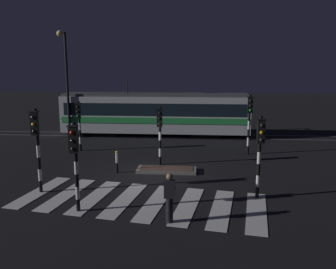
{
  "coord_description": "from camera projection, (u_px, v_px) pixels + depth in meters",
  "views": [
    {
      "loc": [
        2.2,
        -16.18,
        5.07
      ],
      "look_at": [
        0.52,
        3.22,
        1.4
      ],
      "focal_mm": 37.4,
      "sensor_mm": 36.0,
      "label": 1
    }
  ],
  "objects": [
    {
      "name": "ground_plane",
      "position": [
        152.0,
        175.0,
        16.97
      ],
      "size": [
        120.0,
        120.0,
        0.0
      ],
      "primitive_type": "plane",
      "color": "black"
    },
    {
      "name": "rail_near",
      "position": [
        168.0,
        137.0,
        26.15
      ],
      "size": [
        80.0,
        0.12,
        0.03
      ],
      "primitive_type": "cube",
      "color": "#59595E",
      "rests_on": "ground"
    },
    {
      "name": "rail_far",
      "position": [
        170.0,
        134.0,
        27.55
      ],
      "size": [
        80.0,
        0.12,
        0.03
      ],
      "primitive_type": "cube",
      "color": "#59595E",
      "rests_on": "ground"
    },
    {
      "name": "crosswalk_zebra",
      "position": [
        140.0,
        201.0,
        13.61
      ],
      "size": [
        9.98,
        5.22,
        0.02
      ],
      "color": "silver",
      "rests_on": "ground"
    },
    {
      "name": "traffic_island",
      "position": [
        167.0,
        170.0,
        17.51
      ],
      "size": [
        2.95,
        1.09,
        0.18
      ],
      "color": "slate",
      "rests_on": "ground"
    },
    {
      "name": "traffic_light_kerb_mid_left",
      "position": [
        75.0,
        154.0,
        12.16
      ],
      "size": [
        0.36,
        0.42,
        3.26
      ],
      "color": "black",
      "rests_on": "ground"
    },
    {
      "name": "traffic_light_corner_near_left",
      "position": [
        36.0,
        138.0,
        14.07
      ],
      "size": [
        0.36,
        0.42,
        3.51
      ],
      "color": "black",
      "rests_on": "ground"
    },
    {
      "name": "traffic_light_corner_near_right",
      "position": [
        260.0,
        145.0,
        13.45
      ],
      "size": [
        0.36,
        0.42,
        3.3
      ],
      "color": "black",
      "rests_on": "ground"
    },
    {
      "name": "traffic_light_median_centre",
      "position": [
        160.0,
        127.0,
        18.31
      ],
      "size": [
        0.36,
        0.42,
        3.14
      ],
      "color": "black",
      "rests_on": "ground"
    },
    {
      "name": "traffic_light_corner_far_left",
      "position": [
        79.0,
        119.0,
        21.46
      ],
      "size": [
        0.36,
        0.42,
        3.12
      ],
      "color": "black",
      "rests_on": "ground"
    },
    {
      "name": "traffic_light_corner_far_right",
      "position": [
        249.0,
        116.0,
        20.53
      ],
      "size": [
        0.36,
        0.42,
        3.57
      ],
      "color": "black",
      "rests_on": "ground"
    },
    {
      "name": "street_lamp_trackside_left",
      "position": [
        65.0,
        72.0,
        24.99
      ],
      "size": [
        0.44,
        1.21,
        7.66
      ],
      "color": "black",
      "rests_on": "ground"
    },
    {
      "name": "tram",
      "position": [
        155.0,
        113.0,
        26.61
      ],
      "size": [
        14.23,
        2.58,
        4.15
      ],
      "color": "silver",
      "rests_on": "ground"
    },
    {
      "name": "pedestrian_waiting_at_kerb",
      "position": [
        169.0,
        198.0,
        11.54
      ],
      "size": [
        0.36,
        0.24,
        1.71
      ],
      "color": "black",
      "rests_on": "ground"
    },
    {
      "name": "bollard_island_edge",
      "position": [
        117.0,
        162.0,
        17.23
      ],
      "size": [
        0.12,
        0.12,
        1.11
      ],
      "color": "black",
      "rests_on": "ground"
    }
  ]
}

